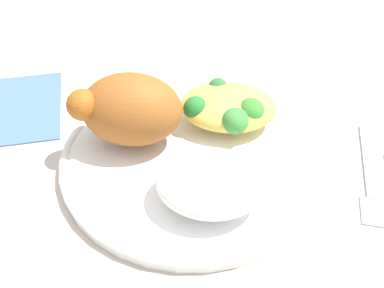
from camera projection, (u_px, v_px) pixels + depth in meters
ground_plane at (192, 162)px, 0.48m from camera, size 2.00×2.00×0.00m
plate at (192, 156)px, 0.48m from camera, size 0.27×0.27×0.01m
roasted_chicken at (129, 109)px, 0.46m from camera, size 0.11×0.07×0.07m
rice_pile at (211, 182)px, 0.41m from camera, size 0.10×0.08×0.04m
mac_cheese_with_broccoli at (228, 107)px, 0.50m from camera, size 0.10×0.08×0.04m
fork at (369, 176)px, 0.46m from camera, size 0.03×0.14×0.01m
napkin at (26, 107)px, 0.55m from camera, size 0.11×0.15×0.00m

